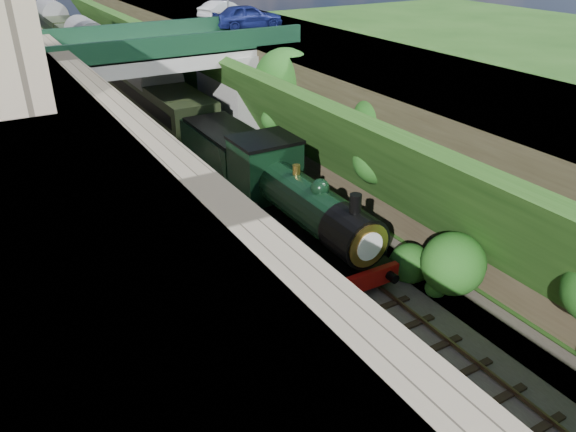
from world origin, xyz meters
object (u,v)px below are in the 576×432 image
Objects in this scene: tree at (285,82)px; locomotive at (298,206)px; car_silver at (223,10)px; car_blue at (247,16)px; tender at (226,158)px; road_bridge at (169,82)px.

locomotive is (-4.71, -9.25, -2.75)m from tree.
tree is 1.61× the size of car_silver.
tender is at bearing 151.50° from car_blue.
tree is 14.39m from car_silver.
car_silver is 0.69× the size of tender.
tree is at bearing -48.71° from road_bridge.
tender is at bearing -158.13° from tree.
road_bridge is 3.34× the size of car_blue.
road_bridge is at bearing 116.54° from car_silver.
car_silver reaches higher than road_bridge.
tree reaches higher than tender.
road_bridge is 2.67× the size of tender.
locomotive is (-6.79, -18.08, -5.17)m from car_blue.
road_bridge is 7.55m from tree.
road_bridge is 1.56× the size of locomotive.
car_silver is (7.53, 8.31, 2.85)m from road_bridge.
road_bridge is 3.89× the size of car_silver.
tree is 0.65× the size of locomotive.
locomotive is (0.26, -14.91, -2.18)m from road_bridge.
locomotive is (-7.27, -23.22, -5.03)m from car_silver.
road_bridge is 2.42× the size of tree.
car_silver reaches higher than tree.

